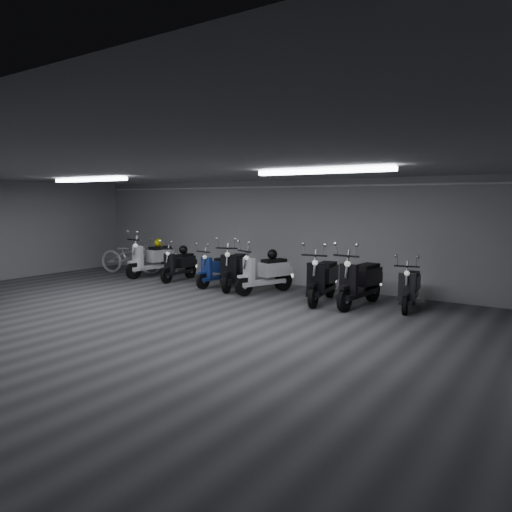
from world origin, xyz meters
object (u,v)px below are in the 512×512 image
Objects in this scene: scooter_8 at (360,274)px; scooter_7 at (322,272)px; scooter_9 at (410,281)px; scooter_6 at (264,266)px; helmet_0 at (272,254)px; scooter_3 at (179,260)px; helmet_2 at (183,250)px; scooter_5 at (234,262)px; bicycle at (131,252)px; scooter_4 at (218,264)px; helmet_1 at (159,243)px; scooter_2 at (151,253)px.

scooter_7 is at bearing -170.40° from scooter_8.
scooter_9 is (0.96, 0.34, -0.11)m from scooter_8.
scooter_6 is 1.65m from scooter_7.
scooter_3 is at bearing -179.25° from helmet_0.
helmet_2 is at bearing 163.86° from scooter_7.
scooter_8 is (0.85, 0.07, 0.02)m from scooter_7.
scooter_7 reaches higher than helmet_2.
scooter_7 is at bearing -23.71° from scooter_5.
bicycle is (-2.14, 0.14, 0.08)m from scooter_3.
scooter_8 is at bearing -5.09° from helmet_2.
bicycle reaches higher than helmet_0.
scooter_6 is 0.38m from helmet_0.
scooter_3 is 3.02m from scooter_6.
scooter_3 is 0.99× the size of scooter_4.
scooter_4 is 0.86× the size of scooter_7.
scooter_9 is at bearing -16.33° from scooter_5.
scooter_7 is at bearing -13.77° from helmet_0.
scooter_8 is (4.05, -0.20, 0.12)m from scooter_4.
scooter_5 is at bearing -109.71° from bicycle.
scooter_4 is at bearing -11.08° from helmet_2.
scooter_8 is at bearing -7.41° from helmet_0.
helmet_2 is (1.11, -0.12, -0.14)m from helmet_1.
scooter_8 is at bearing -4.64° from scooter_7.
scooter_7 is 0.85m from scooter_8.
scooter_2 is 4.19m from scooter_6.
scooter_8 is 7.66m from bicycle.
scooter_4 is 2.66m from helmet_1.
helmet_0 is at bearing -4.02° from helmet_1.
scooter_4 reaches higher than helmet_1.
helmet_2 is (-0.02, 0.22, 0.27)m from scooter_3.
scooter_7 reaches higher than scooter_3.
scooter_8 is at bearing 3.08° from scooter_4.
scooter_5 is at bearing -177.88° from scooter_8.
scooter_4 is at bearing -7.39° from scooter_3.
helmet_0 is (-1.56, 0.38, 0.25)m from scooter_7.
scooter_5 is 0.98m from scooter_6.
scooter_8 reaches higher than scooter_6.
scooter_7 is 1.85m from scooter_9.
scooter_6 is 3.07m from helmet_2.
helmet_0 is at bearing 6.93° from scooter_2.
scooter_9 is at bearing -1.38° from helmet_2.
scooter_3 is 0.86× the size of scooter_5.
bicycle is (-7.65, 0.41, -0.04)m from scooter_8.
scooter_5 is (2.04, -0.10, 0.09)m from scooter_3.
helmet_0 reaches higher than helmet_2.
scooter_3 is at bearing -176.79° from scooter_4.
scooter_6 is 4.19m from helmet_1.
scooter_2 reaches higher than scooter_7.
scooter_2 is 1.17× the size of scooter_9.
scooter_3 is 1.47m from scooter_4.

